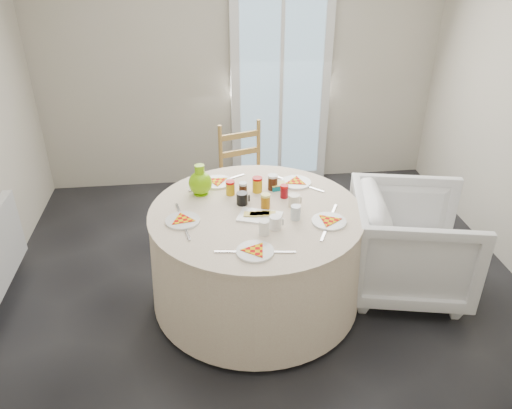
{
  "coord_description": "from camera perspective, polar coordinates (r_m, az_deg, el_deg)",
  "views": [
    {
      "loc": [
        -0.43,
        -2.92,
        2.45
      ],
      "look_at": [
        -0.08,
        -0.01,
        0.8
      ],
      "focal_mm": 35.0,
      "sensor_mm": 36.0,
      "label": 1
    }
  ],
  "objects": [
    {
      "name": "floor",
      "position": [
        3.84,
        1.22,
        -10.3
      ],
      "size": [
        4.0,
        4.0,
        0.0
      ],
      "primitive_type": "plane",
      "color": "black",
      "rests_on": "ground"
    },
    {
      "name": "green_pitcher",
      "position": [
        3.56,
        -6.4,
        2.88
      ],
      "size": [
        0.2,
        0.2,
        0.22
      ],
      "primitive_type": null,
      "rotation": [
        0.0,
        0.0,
        -0.22
      ],
      "color": "#77C205",
      "rests_on": "table"
    },
    {
      "name": "jar_cluster",
      "position": [
        3.53,
        -0.01,
        1.91
      ],
      "size": [
        0.46,
        0.29,
        0.13
      ],
      "primitive_type": null,
      "rotation": [
        0.0,
        0.0,
        0.18
      ],
      "color": "#9B491E",
      "rests_on": "table"
    },
    {
      "name": "butter_tub",
      "position": [
        3.65,
        2.55,
        2.22
      ],
      "size": [
        0.12,
        0.1,
        0.04
      ],
      "primitive_type": "cube",
      "rotation": [
        0.0,
        0.0,
        0.17
      ],
      "color": "#067C8D",
      "rests_on": "table"
    },
    {
      "name": "wooden_chair",
      "position": [
        4.44,
        -1.01,
        2.91
      ],
      "size": [
        0.52,
        0.51,
        0.95
      ],
      "primitive_type": null,
      "rotation": [
        0.0,
        0.0,
        0.28
      ],
      "color": "olive",
      "rests_on": "floor"
    },
    {
      "name": "glass_door",
      "position": [
        5.14,
        2.84,
        13.51
      ],
      "size": [
        1.0,
        0.08,
        2.1
      ],
      "primitive_type": "cube",
      "color": "silver",
      "rests_on": "floor"
    },
    {
      "name": "wall_back",
      "position": [
        5.07,
        -1.83,
        16.25
      ],
      "size": [
        4.0,
        0.02,
        2.6
      ],
      "primitive_type": "cube",
      "color": "#BCB5A3",
      "rests_on": "floor"
    },
    {
      "name": "cheese_platter",
      "position": [
        3.29,
        0.46,
        -1.22
      ],
      "size": [
        0.33,
        0.27,
        0.04
      ],
      "primitive_type": null,
      "rotation": [
        0.0,
        0.0,
        -0.36
      ],
      "color": "white",
      "rests_on": "table"
    },
    {
      "name": "table",
      "position": [
        3.59,
        0.0,
        -5.93
      ],
      "size": [
        1.5,
        1.5,
        0.76
      ],
      "primitive_type": "cylinder",
      "color": "beige",
      "rests_on": "floor"
    },
    {
      "name": "mugs_glasses",
      "position": [
        3.35,
        1.65,
        0.05
      ],
      "size": [
        0.71,
        0.71,
        0.11
      ],
      "primitive_type": null,
      "rotation": [
        0.0,
        0.0,
        0.25
      ],
      "color": "gray",
      "rests_on": "table"
    },
    {
      "name": "armchair",
      "position": [
        3.87,
        17.22,
        -4.32
      ],
      "size": [
        0.95,
        0.99,
        0.86
      ],
      "primitive_type": "imported",
      "rotation": [
        0.0,
        0.0,
        1.36
      ],
      "color": "white",
      "rests_on": "floor"
    },
    {
      "name": "place_settings",
      "position": [
        3.38,
        0.0,
        -0.44
      ],
      "size": [
        1.53,
        1.53,
        0.02
      ],
      "primitive_type": null,
      "rotation": [
        0.0,
        0.0,
        0.29
      ],
      "color": "white",
      "rests_on": "table"
    }
  ]
}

